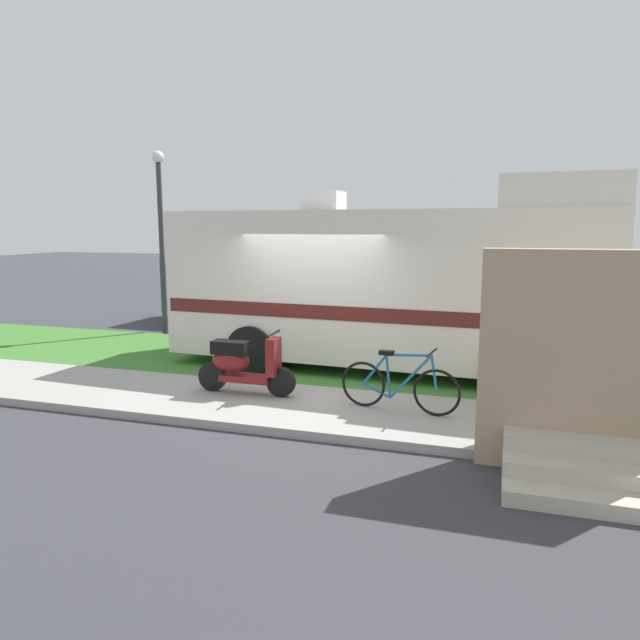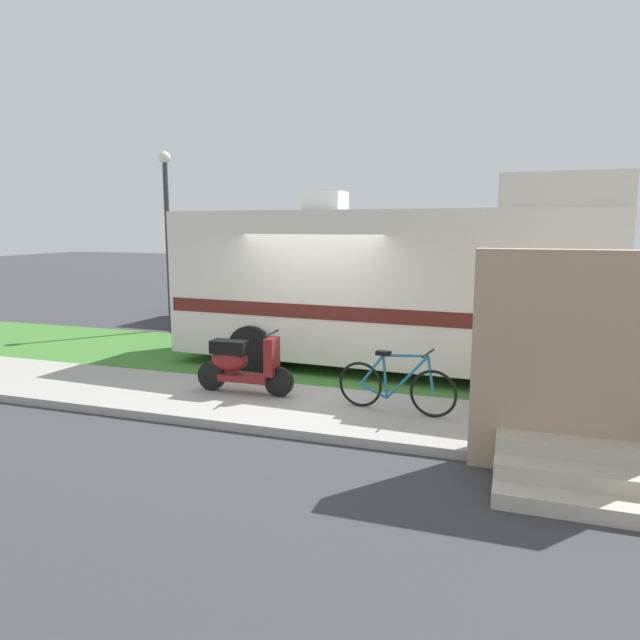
# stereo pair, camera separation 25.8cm
# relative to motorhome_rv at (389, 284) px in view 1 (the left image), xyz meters

# --- Properties ---
(ground_plane) EXTENTS (80.00, 80.00, 0.00)m
(ground_plane) POSITION_rel_motorhome_rv_xyz_m (-1.11, -1.55, -1.61)
(ground_plane) COLOR #38383D
(sidewalk) EXTENTS (24.00, 2.00, 0.12)m
(sidewalk) POSITION_rel_motorhome_rv_xyz_m (-1.11, -2.75, -1.55)
(sidewalk) COLOR #9E9B93
(sidewalk) RESTS_ON ground
(grass_strip) EXTENTS (24.00, 3.40, 0.08)m
(grass_strip) POSITION_rel_motorhome_rv_xyz_m (-1.11, -0.05, -1.57)
(grass_strip) COLOR #3D752D
(grass_strip) RESTS_ON ground
(motorhome_rv) EXTENTS (7.69, 2.75, 3.40)m
(motorhome_rv) POSITION_rel_motorhome_rv_xyz_m (0.00, 0.00, 0.00)
(motorhome_rv) COLOR silver
(motorhome_rv) RESTS_ON ground
(scooter) EXTENTS (1.56, 0.50, 0.97)m
(scooter) POSITION_rel_motorhome_rv_xyz_m (-1.76, -2.47, -1.03)
(scooter) COLOR black
(scooter) RESTS_ON ground
(bicycle) EXTENTS (1.68, 0.52, 0.88)m
(bicycle) POSITION_rel_motorhome_rv_xyz_m (0.65, -2.61, -1.12)
(bicycle) COLOR black
(bicycle) RESTS_ON ground
(pickup_truck_near) EXTENTS (5.81, 2.28, 1.76)m
(pickup_truck_near) POSITION_rel_motorhome_rv_xyz_m (-4.65, 4.33, -0.67)
(pickup_truck_near) COLOR #1E478C
(pickup_truck_near) RESTS_ON ground
(porch_steps) EXTENTS (2.00, 1.26, 2.40)m
(porch_steps) POSITION_rel_motorhome_rv_xyz_m (2.72, -3.84, -0.64)
(porch_steps) COLOR #BCB29E
(porch_steps) RESTS_ON ground
(street_lamp_post) EXTENTS (0.28, 0.28, 4.38)m
(street_lamp_post) POSITION_rel_motorhome_rv_xyz_m (-5.95, 2.05, 1.04)
(street_lamp_post) COLOR #333338
(street_lamp_post) RESTS_ON ground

